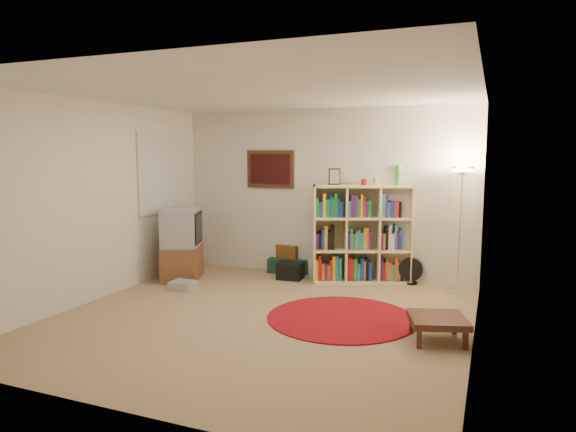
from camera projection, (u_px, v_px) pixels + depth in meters
name	position (u px, v px, depth m)	size (l,w,h in m)	color
room	(256.00, 207.00, 5.66)	(4.54, 4.54, 2.54)	#A3845F
bookshelf	(360.00, 235.00, 7.36)	(1.44, 0.88, 1.67)	#FFF7AA
floor_lamp	(462.00, 189.00, 6.58)	(0.39, 0.39, 1.68)	white
floor_fan	(411.00, 271.00, 7.24)	(0.34, 0.18, 0.38)	black
tv_stand	(182.00, 246.00, 7.50)	(0.72, 0.84, 1.04)	brown
dvd_box	(183.00, 285.00, 7.00)	(0.33, 0.27, 0.11)	#ACACB0
suitcase	(291.00, 264.00, 8.05)	(0.73, 0.53, 0.21)	#133629
wicker_basket	(290.00, 251.00, 8.07)	(0.40, 0.32, 0.21)	brown
duffel_bag	(290.00, 271.00, 7.56)	(0.37, 0.32, 0.25)	black
paper_towel	(312.00, 268.00, 7.74)	(0.15, 0.15, 0.26)	white
red_rug	(341.00, 318.00, 5.77)	(1.67, 1.67, 0.01)	maroon
side_table	(438.00, 321.00, 5.06)	(0.68, 0.68, 0.25)	#3B1E14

